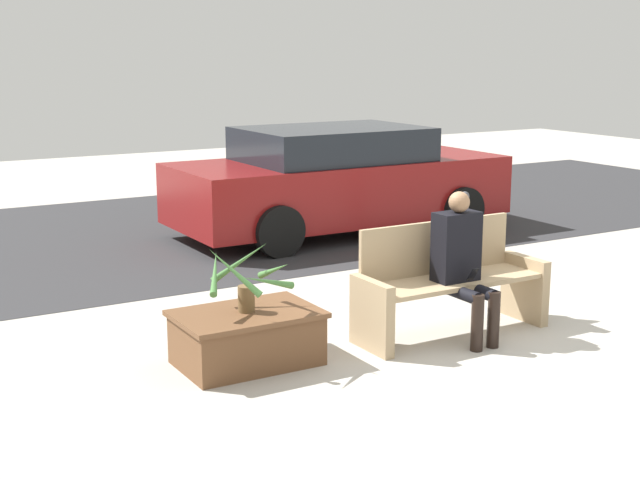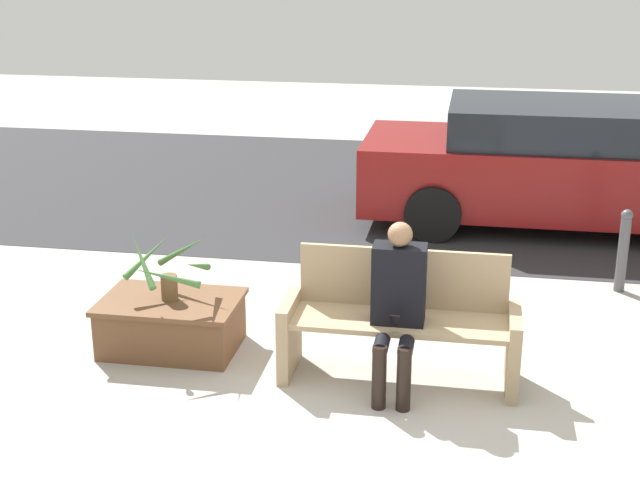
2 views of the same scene
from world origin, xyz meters
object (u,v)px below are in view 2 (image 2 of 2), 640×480
object	(u,v)px
planter_box	(171,322)
parked_car	(558,165)
bollard_post	(623,249)
potted_plant	(168,270)
person_seated	(398,300)
bench	(400,322)

from	to	relation	value
planter_box	parked_car	world-z (taller)	parked_car
parked_car	bollard_post	distance (m)	2.15
potted_plant	bollard_post	size ratio (longest dim) A/B	0.86
potted_plant	parked_car	distance (m)	5.21
person_seated	parked_car	size ratio (longest dim) A/B	0.28
planter_box	potted_plant	bearing A→B (deg)	-93.13
bench	planter_box	size ratio (longest dim) A/B	1.59
person_seated	bollard_post	size ratio (longest dim) A/B	1.58
bench	bollard_post	world-z (taller)	bench
parked_car	bollard_post	world-z (taller)	parked_car
person_seated	bollard_post	bearing A→B (deg)	50.17
potted_plant	parked_car	bearing A→B (deg)	50.65
planter_box	bollard_post	bearing A→B (deg)	27.28
planter_box	bollard_post	world-z (taller)	bollard_post
planter_box	bollard_post	xyz separation A→B (m)	(3.77, 1.95, 0.19)
planter_box	potted_plant	xyz separation A→B (m)	(-0.00, -0.01, 0.46)
potted_plant	bench	bearing A→B (deg)	-4.85
bench	person_seated	xyz separation A→B (m)	(-0.01, -0.19, 0.25)
bench	potted_plant	xyz separation A→B (m)	(-1.87, 0.16, 0.24)
bench	parked_car	world-z (taller)	parked_car
bench	bollard_post	distance (m)	2.85
bench	planter_box	world-z (taller)	bench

